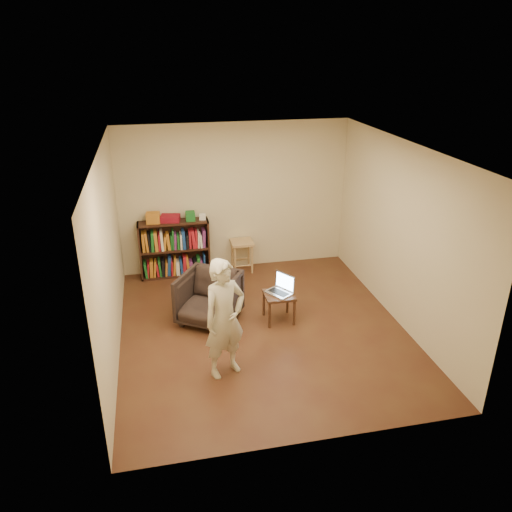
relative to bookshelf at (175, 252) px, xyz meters
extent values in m
plane|color=#462016|center=(1.10, -2.09, -0.44)|extent=(4.50, 4.50, 0.00)
plane|color=white|center=(1.10, -2.09, 2.16)|extent=(4.50, 4.50, 0.00)
plane|color=beige|center=(1.10, 0.16, 0.86)|extent=(4.00, 0.00, 4.00)
plane|color=beige|center=(-0.90, -2.09, 0.86)|extent=(0.00, 4.50, 4.50)
plane|color=beige|center=(3.10, -2.09, 0.86)|extent=(0.00, 4.50, 4.50)
cube|color=black|center=(-0.59, -0.01, 0.06)|extent=(0.03, 0.30, 1.00)
cube|color=black|center=(0.58, -0.01, 0.06)|extent=(0.03, 0.30, 1.00)
cube|color=black|center=(0.00, 0.13, 0.06)|extent=(1.20, 0.02, 1.00)
cube|color=black|center=(0.00, -0.01, -0.42)|extent=(1.20, 0.30, 0.03)
cube|color=black|center=(0.00, -0.01, 0.06)|extent=(1.14, 0.30, 0.03)
cube|color=black|center=(0.00, -0.01, 0.55)|extent=(1.20, 0.30, 0.03)
cube|color=#C17522|center=(-0.32, -0.02, 0.65)|extent=(0.24, 0.18, 0.18)
cube|color=maroon|center=(-0.04, 0.01, 0.61)|extent=(0.36, 0.29, 0.11)
cube|color=#1B6624|center=(0.30, -0.01, 0.64)|extent=(0.16, 0.16, 0.15)
cube|color=white|center=(0.51, 0.00, 0.60)|extent=(0.12, 0.12, 0.09)
cube|color=tan|center=(1.18, -0.06, 0.10)|extent=(0.39, 0.39, 0.04)
cylinder|color=tan|center=(1.03, -0.22, -0.18)|extent=(0.04, 0.04, 0.52)
cylinder|color=tan|center=(1.33, -0.22, -0.18)|extent=(0.04, 0.04, 0.52)
cylinder|color=tan|center=(1.03, 0.09, -0.18)|extent=(0.04, 0.04, 0.52)
cylinder|color=tan|center=(1.33, 0.09, -0.18)|extent=(0.04, 0.04, 0.52)
imported|color=black|center=(0.39, -1.70, -0.07)|extent=(1.11, 1.12, 0.75)
cube|color=#331811|center=(1.39, -1.89, -0.02)|extent=(0.43, 0.43, 0.04)
cylinder|color=#331811|center=(1.20, -2.08, -0.24)|extent=(0.04, 0.04, 0.40)
cylinder|color=#331811|center=(1.57, -2.08, -0.24)|extent=(0.04, 0.04, 0.40)
cylinder|color=#331811|center=(1.20, -1.71, -0.24)|extent=(0.04, 0.04, 0.40)
cylinder|color=#331811|center=(1.57, -1.71, -0.24)|extent=(0.04, 0.04, 0.40)
cube|color=silver|center=(1.39, -1.88, 0.00)|extent=(0.41, 0.44, 0.02)
cube|color=black|center=(1.39, -1.88, 0.02)|extent=(0.29, 0.33, 0.00)
cube|color=silver|center=(1.50, -1.80, 0.14)|extent=(0.22, 0.32, 0.26)
cube|color=#B6DEFF|center=(1.50, -1.80, 0.14)|extent=(0.19, 0.27, 0.21)
imported|color=beige|center=(0.43, -2.98, 0.33)|extent=(0.66, 0.56, 1.53)
camera|label=1|loc=(-0.28, -8.12, 3.40)|focal=35.00mm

